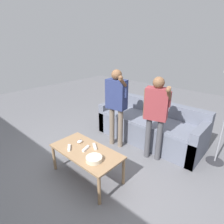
{
  "coord_description": "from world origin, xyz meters",
  "views": [
    {
      "loc": [
        1.77,
        -1.7,
        1.96
      ],
      "look_at": [
        0.03,
        0.24,
        0.93
      ],
      "focal_mm": 29.25,
      "sensor_mm": 36.0,
      "label": 1
    }
  ],
  "objects_px": {
    "game_remote_wand_spare": "(86,149)",
    "snack_bowl": "(94,159)",
    "game_remote_nunchuk": "(80,142)",
    "player_left": "(116,100)",
    "couch": "(150,126)",
    "coffee_table": "(86,154)",
    "player_right": "(156,110)",
    "game_remote_wand_near": "(69,148)",
    "game_remote_wand_far": "(95,147)"
  },
  "relations": [
    {
      "from": "game_remote_wand_spare",
      "to": "snack_bowl",
      "type": "bearing_deg",
      "value": -19.62
    },
    {
      "from": "game_remote_nunchuk",
      "to": "player_left",
      "type": "bearing_deg",
      "value": 91.76
    },
    {
      "from": "couch",
      "to": "coffee_table",
      "type": "bearing_deg",
      "value": -94.28
    },
    {
      "from": "player_left",
      "to": "player_right",
      "type": "bearing_deg",
      "value": 7.33
    },
    {
      "from": "game_remote_wand_spare",
      "to": "couch",
      "type": "bearing_deg",
      "value": 84.91
    },
    {
      "from": "coffee_table",
      "to": "snack_bowl",
      "type": "height_order",
      "value": "snack_bowl"
    },
    {
      "from": "coffee_table",
      "to": "snack_bowl",
      "type": "xyz_separation_m",
      "value": [
        0.27,
        -0.09,
        0.08
      ]
    },
    {
      "from": "snack_bowl",
      "to": "game_remote_wand_near",
      "type": "bearing_deg",
      "value": -174.35
    },
    {
      "from": "game_remote_wand_near",
      "to": "player_left",
      "type": "bearing_deg",
      "value": 91.85
    },
    {
      "from": "snack_bowl",
      "to": "player_left",
      "type": "bearing_deg",
      "value": 116.32
    },
    {
      "from": "game_remote_nunchuk",
      "to": "game_remote_wand_near",
      "type": "xyz_separation_m",
      "value": [
        0.01,
        -0.21,
        -0.01
      ]
    },
    {
      "from": "game_remote_wand_near",
      "to": "game_remote_wand_spare",
      "type": "height_order",
      "value": "same"
    },
    {
      "from": "game_remote_nunchuk",
      "to": "snack_bowl",
      "type": "bearing_deg",
      "value": -18.01
    },
    {
      "from": "couch",
      "to": "player_right",
      "type": "distance_m",
      "value": 0.9
    },
    {
      "from": "couch",
      "to": "player_right",
      "type": "bearing_deg",
      "value": -54.94
    },
    {
      "from": "snack_bowl",
      "to": "game_remote_wand_near",
      "type": "relative_size",
      "value": 1.49
    },
    {
      "from": "couch",
      "to": "game_remote_wand_near",
      "type": "height_order",
      "value": "couch"
    },
    {
      "from": "game_remote_wand_far",
      "to": "game_remote_wand_spare",
      "type": "bearing_deg",
      "value": -114.6
    },
    {
      "from": "player_right",
      "to": "game_remote_wand_spare",
      "type": "bearing_deg",
      "value": -116.21
    },
    {
      "from": "game_remote_nunchuk",
      "to": "game_remote_wand_near",
      "type": "height_order",
      "value": "game_remote_nunchuk"
    },
    {
      "from": "coffee_table",
      "to": "player_left",
      "type": "bearing_deg",
      "value": 104.83
    },
    {
      "from": "coffee_table",
      "to": "game_remote_wand_near",
      "type": "xyz_separation_m",
      "value": [
        -0.22,
        -0.14,
        0.07
      ]
    },
    {
      "from": "game_remote_wand_spare",
      "to": "game_remote_wand_far",
      "type": "bearing_deg",
      "value": 65.4
    },
    {
      "from": "game_remote_nunchuk",
      "to": "game_remote_wand_far",
      "type": "relative_size",
      "value": 0.57
    },
    {
      "from": "couch",
      "to": "player_left",
      "type": "bearing_deg",
      "value": -120.75
    },
    {
      "from": "player_left",
      "to": "game_remote_wand_near",
      "type": "bearing_deg",
      "value": -88.15
    },
    {
      "from": "player_left",
      "to": "game_remote_wand_spare",
      "type": "relative_size",
      "value": 9.65
    },
    {
      "from": "game_remote_nunchuk",
      "to": "game_remote_wand_spare",
      "type": "bearing_deg",
      "value": -15.75
    },
    {
      "from": "game_remote_wand_near",
      "to": "snack_bowl",
      "type": "bearing_deg",
      "value": 5.65
    },
    {
      "from": "couch",
      "to": "game_remote_wand_spare",
      "type": "relative_size",
      "value": 13.72
    },
    {
      "from": "game_remote_nunchuk",
      "to": "game_remote_wand_near",
      "type": "distance_m",
      "value": 0.21
    },
    {
      "from": "player_right",
      "to": "game_remote_wand_near",
      "type": "height_order",
      "value": "player_right"
    },
    {
      "from": "player_right",
      "to": "game_remote_wand_far",
      "type": "height_order",
      "value": "player_right"
    },
    {
      "from": "snack_bowl",
      "to": "game_remote_wand_spare",
      "type": "relative_size",
      "value": 1.42
    },
    {
      "from": "game_remote_wand_far",
      "to": "coffee_table",
      "type": "bearing_deg",
      "value": -104.27
    },
    {
      "from": "snack_bowl",
      "to": "player_left",
      "type": "distance_m",
      "value": 1.27
    },
    {
      "from": "coffee_table",
      "to": "game_remote_wand_far",
      "type": "xyz_separation_m",
      "value": [
        0.04,
        0.14,
        0.07
      ]
    },
    {
      "from": "player_left",
      "to": "game_remote_wand_far",
      "type": "relative_size",
      "value": 9.64
    },
    {
      "from": "couch",
      "to": "game_remote_wand_near",
      "type": "bearing_deg",
      "value": -101.1
    },
    {
      "from": "couch",
      "to": "player_left",
      "type": "xyz_separation_m",
      "value": [
        -0.38,
        -0.64,
        0.64
      ]
    },
    {
      "from": "couch",
      "to": "game_remote_nunchuk",
      "type": "bearing_deg",
      "value": -102.86
    },
    {
      "from": "game_remote_nunchuk",
      "to": "player_left",
      "type": "xyz_separation_m",
      "value": [
        -0.03,
        0.9,
        0.46
      ]
    },
    {
      "from": "couch",
      "to": "game_remote_wand_spare",
      "type": "height_order",
      "value": "couch"
    },
    {
      "from": "coffee_table",
      "to": "game_remote_wand_far",
      "type": "distance_m",
      "value": 0.16
    },
    {
      "from": "game_remote_wand_far",
      "to": "snack_bowl",
      "type": "bearing_deg",
      "value": -44.3
    },
    {
      "from": "game_remote_wand_near",
      "to": "game_remote_wand_far",
      "type": "relative_size",
      "value": 0.95
    },
    {
      "from": "coffee_table",
      "to": "player_right",
      "type": "bearing_deg",
      "value": 65.04
    },
    {
      "from": "couch",
      "to": "player_left",
      "type": "relative_size",
      "value": 1.42
    },
    {
      "from": "player_right",
      "to": "game_remote_wand_far",
      "type": "relative_size",
      "value": 9.35
    },
    {
      "from": "coffee_table",
      "to": "player_left",
      "type": "xyz_separation_m",
      "value": [
        -0.26,
        0.98,
        0.54
      ]
    }
  ]
}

